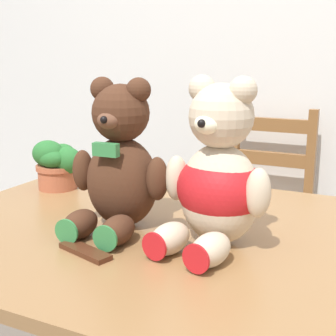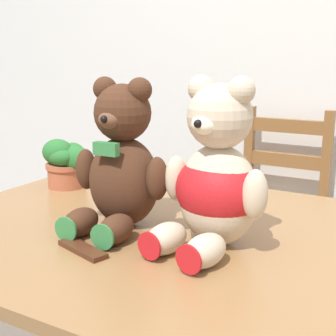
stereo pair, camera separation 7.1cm
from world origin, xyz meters
name	(u,v)px [view 1 (the left image)]	position (x,y,z in m)	size (l,w,h in m)	color
wall_back	(279,34)	(0.00, 1.67, 1.30)	(8.00, 0.04, 2.60)	silver
dining_table	(165,262)	(0.00, 0.49, 0.67)	(1.29, 0.98, 0.76)	olive
wooden_chair_behind	(261,224)	(0.02, 1.42, 0.47)	(0.39, 0.41, 0.98)	brown
teddy_bear_left	(119,165)	(-0.11, 0.45, 0.93)	(0.27, 0.27, 0.39)	#472819
teddy_bear_right	(218,179)	(0.15, 0.45, 0.92)	(0.28, 0.31, 0.40)	beige
potted_plant	(57,163)	(-0.50, 0.67, 0.85)	(0.19, 0.14, 0.17)	#B25B3D
chocolate_bar	(85,251)	(-0.09, 0.26, 0.77)	(0.15, 0.04, 0.01)	#472314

